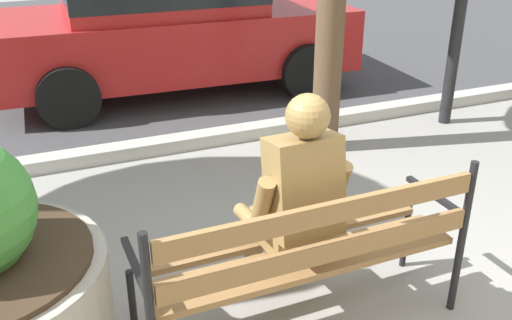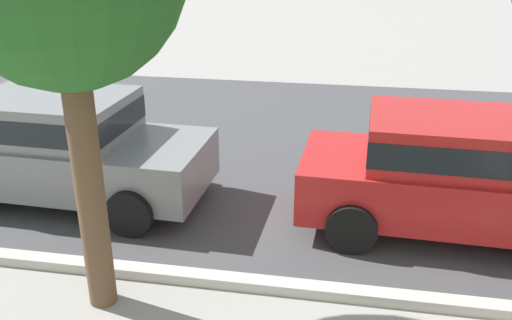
% 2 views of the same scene
% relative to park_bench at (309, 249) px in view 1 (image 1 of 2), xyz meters
% --- Properties ---
extents(street_surface, '(60.00, 9.00, 0.01)m').
position_rel_park_bench_xyz_m(street_surface, '(0.27, 7.33, -0.54)').
color(street_surface, '#424244').
rests_on(street_surface, ground).
extents(curb_stone, '(60.00, 0.20, 0.12)m').
position_rel_park_bench_xyz_m(curb_stone, '(0.27, 2.73, -0.48)').
color(curb_stone, '#B2AFA8').
rests_on(curb_stone, ground).
extents(park_bench, '(1.81, 0.56, 0.95)m').
position_rel_park_bench_xyz_m(park_bench, '(0.00, 0.00, 0.00)').
color(park_bench, olive).
rests_on(park_bench, ground).
extents(bronze_statue_seated, '(0.62, 0.78, 1.37)m').
position_rel_park_bench_xyz_m(bronze_statue_seated, '(0.01, 0.21, 0.12)').
color(bronze_statue_seated, olive).
rests_on(bronze_statue_seated, ground).
extents(parked_car_red, '(4.16, 2.04, 1.56)m').
position_rel_park_bench_xyz_m(parked_car_red, '(0.48, 4.50, 0.30)').
color(parked_car_red, '#B21E1E').
rests_on(parked_car_red, ground).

